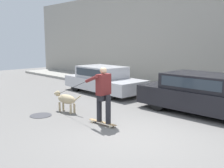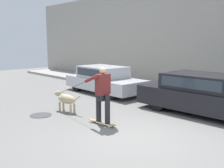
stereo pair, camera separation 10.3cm
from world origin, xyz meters
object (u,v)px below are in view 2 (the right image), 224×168
dog (66,99)px  skateboarder (103,93)px  parked_car_0 (104,80)px  parked_car_1 (205,95)px

dog → skateboarder: 2.02m
parked_car_0 → dog: (1.66, -3.25, -0.16)m
parked_car_1 → skateboarder: skateboarder is taller
dog → skateboarder: size_ratio=0.44×
parked_car_1 → skateboarder: 3.60m
parked_car_1 → dog: parked_car_1 is taller
dog → skateboarder: skateboarder is taller
dog → parked_car_0: bearing=-72.0°
parked_car_0 → skateboarder: 4.91m
skateboarder → parked_car_0: bearing=-47.4°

